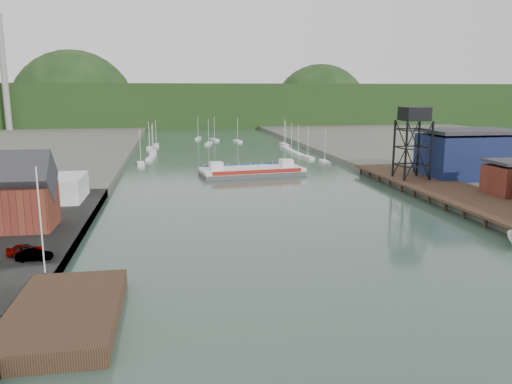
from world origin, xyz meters
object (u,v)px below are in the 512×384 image
object	(u,v)px
harbor_building	(11,199)
lift_tower	(414,118)
chain_ferry	(252,171)
car_west_a	(25,250)

from	to	relation	value
harbor_building	lift_tower	bearing A→B (deg)	19.98
harbor_building	lift_tower	distance (m)	82.49
lift_tower	harbor_building	bearing A→B (deg)	-160.02
harbor_building	chain_ferry	world-z (taller)	harbor_building
car_west_a	chain_ferry	bearing A→B (deg)	-42.18
harbor_building	car_west_a	distance (m)	14.72
harbor_building	chain_ferry	size ratio (longest dim) A/B	0.44
harbor_building	lift_tower	xyz separation A→B (m)	(77.00, 28.00, 9.56)
lift_tower	chain_ferry	world-z (taller)	lift_tower
chain_ferry	lift_tower	bearing A→B (deg)	-42.19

